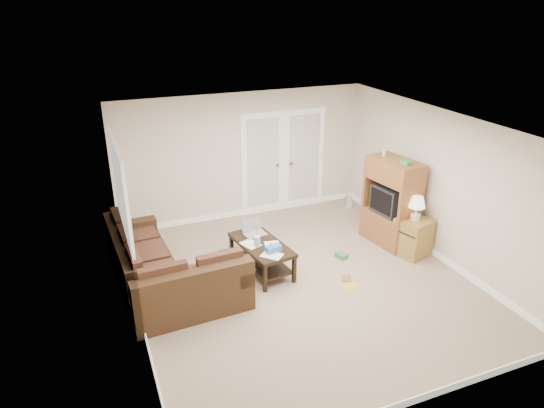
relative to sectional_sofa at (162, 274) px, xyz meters
name	(u,v)px	position (x,y,z in m)	size (l,w,h in m)	color
floor	(301,281)	(2.06, -0.52, -0.31)	(5.50, 5.50, 0.00)	tan
ceiling	(305,126)	(2.06, -0.52, 2.19)	(5.00, 5.50, 0.02)	silver
wall_left	(129,238)	(-0.44, -0.52, 0.94)	(0.02, 5.50, 2.50)	silver
wall_right	(440,186)	(4.56, -0.52, 0.94)	(0.02, 5.50, 2.50)	silver
wall_back	(243,156)	(2.06, 2.23, 0.94)	(5.00, 0.02, 2.50)	silver
wall_front	(421,312)	(2.06, -3.27, 0.94)	(5.00, 0.02, 2.50)	silver
baseboards	(301,278)	(2.06, -0.52, -0.26)	(5.00, 5.50, 0.10)	white
french_doors	(283,162)	(2.91, 2.20, 0.72)	(1.80, 0.05, 2.13)	white
window_left	(121,190)	(-0.40, 0.48, 1.24)	(0.05, 1.92, 1.42)	white
sectional_sofa	(162,274)	(0.00, 0.00, 0.00)	(1.86, 2.61, 0.79)	#412A19
coffee_table	(261,255)	(1.60, 0.04, -0.04)	(0.79, 1.30, 0.84)	black
tv_armoire	(391,202)	(4.10, 0.11, 0.48)	(0.67, 1.04, 1.68)	brown
side_cabinet	(413,234)	(4.21, -0.44, 0.08)	(0.63, 0.63, 1.08)	olive
space_heater	(348,201)	(4.21, 1.72, -0.15)	(0.13, 0.11, 0.32)	silver
floor_magazine	(351,286)	(2.72, -0.93, -0.31)	(0.28, 0.22, 0.01)	gold
floor_greenbox	(341,255)	(3.02, -0.10, -0.27)	(0.15, 0.20, 0.08)	#3B8246
floor_book	(342,278)	(2.69, -0.70, -0.30)	(0.15, 0.20, 0.02)	brown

